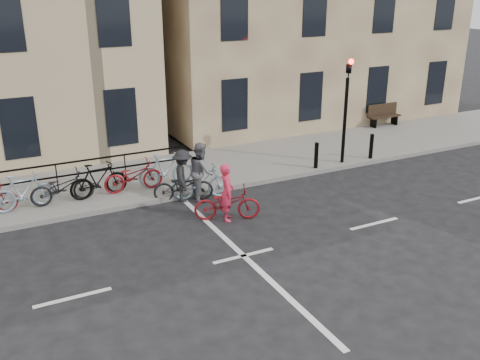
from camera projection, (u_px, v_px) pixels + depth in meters
name	position (u px, v px, depth m)	size (l,w,h in m)	color
ground	(244.00, 256.00, 12.81)	(120.00, 120.00, 0.00)	black
sidewalk	(35.00, 197.00, 16.10)	(46.00, 4.00, 0.15)	slate
traffic_light	(347.00, 98.00, 18.23)	(0.18, 0.30, 3.90)	black
bollard_east	(316.00, 155.00, 18.28)	(0.14, 0.14, 0.90)	black
bollard_west	(371.00, 146.00, 19.31)	(0.14, 0.14, 0.90)	black
bench	(383.00, 114.00, 23.72)	(1.60, 0.41, 0.97)	black
parked_bikes	(41.00, 189.00, 15.15)	(9.35, 1.23, 1.05)	black
cyclist_pink	(227.00, 201.00, 14.61)	(1.92, 1.26, 1.61)	maroon
cyclist_grey	(201.00, 177.00, 15.97)	(1.89, 0.99, 1.76)	#859DAE
cyclist_dark	(183.00, 181.00, 15.85)	(1.88, 1.15, 1.58)	black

